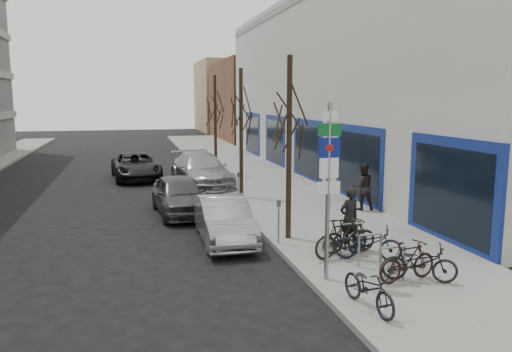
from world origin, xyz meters
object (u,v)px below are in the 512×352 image
tree_near (289,105)px  bike_near_left (369,284)px  bike_rack (370,246)px  bike_far_inner (349,235)px  parked_car_mid (179,195)px  lane_car (136,166)px  parked_car_back (201,170)px  meter_mid (238,185)px  tree_mid (241,103)px  bike_far_curb (420,260)px  pedestrian_far (363,186)px  highway_sign_pole (328,181)px  meter_back (215,167)px  bike_near_right (408,261)px  tree_far (215,101)px  parked_car_front (224,220)px  pedestrian_near (349,218)px  meter_front (279,217)px  bike_mid_inner (342,237)px  bike_mid_curb (368,240)px

tree_near → bike_near_left: (-0.01, -5.26, -3.44)m
bike_rack → bike_far_inner: (-0.05, 1.10, -0.03)m
parked_car_mid → lane_car: size_ratio=0.84×
parked_car_back → meter_mid: bearing=-87.6°
parked_car_back → tree_mid: bearing=-77.6°
bike_far_curb → pedestrian_far: pedestrian_far is taller
highway_sign_pole → parked_car_back: size_ratio=0.76×
pedestrian_far → parked_car_back: bearing=-48.1°
bike_far_curb → parked_car_mid: size_ratio=0.40×
meter_back → bike_far_curb: (2.25, -14.66, -0.25)m
highway_sign_pole → bike_near_right: (1.74, -0.57, -1.82)m
tree_near → bike_near_left: bearing=-90.1°
bike_far_inner → bike_near_left: bearing=156.7°
bike_far_inner → parked_car_back: 12.15m
parked_car_mid → tree_far: bearing=67.0°
parked_car_front → tree_far: bearing=82.2°
tree_near → parked_car_front: bearing=161.9°
bike_near_left → pedestrian_near: pedestrian_near is taller
parked_car_back → pedestrian_far: (5.05, -7.17, 0.23)m
meter_front → bike_mid_inner: 2.04m
bike_near_right → lane_car: 18.32m
bike_rack → bike_near_left: (-1.21, -2.36, 0.00)m
highway_sign_pole → pedestrian_near: highway_sign_pole is taller
meter_front → bike_mid_curb: meter_front is taller
meter_mid → bike_far_inner: size_ratio=0.80×
bike_far_inner → bike_mid_curb: bearing=-167.1°
parked_car_front → pedestrian_far: (5.69, 2.35, 0.37)m
bike_near_right → meter_front: bearing=17.8°
highway_sign_pole → meter_front: 3.39m
bike_near_left → parked_car_back: parked_car_back is taller
parked_car_front → parked_car_back: 9.54m
meter_back → pedestrian_near: pedestrian_near is taller
tree_far → pedestrian_far: 11.18m
tree_mid → bike_mid_curb: (1.37, -8.98, -3.43)m
meter_mid → bike_far_inner: (1.60, -6.80, -0.29)m
bike_far_inner → meter_mid: bearing=8.5°
bike_near_right → bike_mid_curb: (-0.18, 1.59, 0.04)m
highway_sign_pole → tree_mid: bearing=88.9°
bike_near_right → pedestrian_far: size_ratio=0.90×
parked_car_back → pedestrian_far: size_ratio=3.12×
bike_near_right → tree_near: bearing=9.4°
meter_front → meter_back: size_ratio=1.00×
tree_mid → pedestrian_far: tree_mid is taller
meter_front → bike_far_inner: 2.08m
bike_rack → bike_far_inner: bearing=92.7°
meter_back → pedestrian_near: 12.09m
bike_near_right → bike_far_curb: bearing=-119.2°
pedestrian_near → bike_near_right: bearing=79.5°
parked_car_front → pedestrian_far: 6.17m
bike_near_left → pedestrian_near: (1.30, 3.80, 0.36)m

